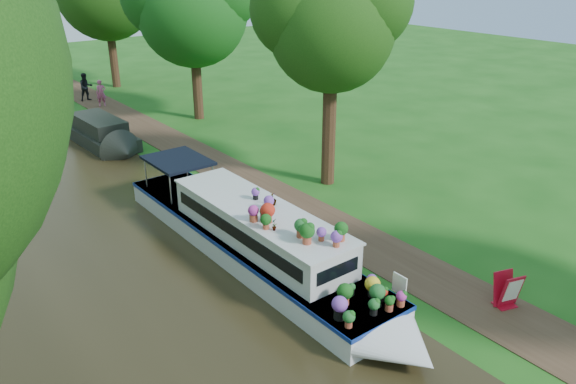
{
  "coord_description": "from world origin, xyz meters",
  "views": [
    {
      "loc": [
        -10.85,
        -13.16,
        8.87
      ],
      "look_at": [
        0.01,
        0.81,
        1.3
      ],
      "focal_mm": 35.0,
      "sensor_mm": 36.0,
      "label": 1
    }
  ],
  "objects_px": {
    "sandwich_board": "(507,291)",
    "pedestrian_dark": "(86,87)",
    "second_boat": "(99,133)",
    "plant_boat": "(260,239)",
    "pedestrian_pink": "(101,93)"
  },
  "relations": [
    {
      "from": "sandwich_board",
      "to": "pedestrian_dark",
      "type": "relative_size",
      "value": 0.56
    },
    {
      "from": "second_boat",
      "to": "pedestrian_dark",
      "type": "distance_m",
      "value": 9.49
    },
    {
      "from": "plant_boat",
      "to": "second_boat",
      "type": "relative_size",
      "value": 1.92
    },
    {
      "from": "pedestrian_pink",
      "to": "plant_boat",
      "type": "bearing_deg",
      "value": -81.53
    },
    {
      "from": "pedestrian_pink",
      "to": "pedestrian_dark",
      "type": "bearing_deg",
      "value": 113.82
    },
    {
      "from": "sandwich_board",
      "to": "pedestrian_pink",
      "type": "height_order",
      "value": "pedestrian_pink"
    },
    {
      "from": "sandwich_board",
      "to": "pedestrian_pink",
      "type": "bearing_deg",
      "value": 108.93
    },
    {
      "from": "second_boat",
      "to": "sandwich_board",
      "type": "height_order",
      "value": "second_boat"
    },
    {
      "from": "plant_boat",
      "to": "pedestrian_pink",
      "type": "xyz_separation_m",
      "value": [
        3.34,
        21.82,
        -0.01
      ]
    },
    {
      "from": "second_boat",
      "to": "sandwich_board",
      "type": "distance_m",
      "value": 20.94
    },
    {
      "from": "second_boat",
      "to": "sandwich_board",
      "type": "bearing_deg",
      "value": -82.9
    },
    {
      "from": "plant_boat",
      "to": "pedestrian_dark",
      "type": "bearing_deg",
      "value": 82.58
    },
    {
      "from": "plant_boat",
      "to": "second_boat",
      "type": "bearing_deg",
      "value": 88.05
    },
    {
      "from": "pedestrian_pink",
      "to": "pedestrian_dark",
      "type": "relative_size",
      "value": 0.92
    },
    {
      "from": "sandwich_board",
      "to": "pedestrian_dark",
      "type": "bearing_deg",
      "value": 109.3
    }
  ]
}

